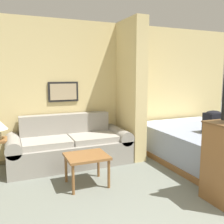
% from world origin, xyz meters
% --- Properties ---
extents(wall_back, '(6.80, 0.16, 2.60)m').
position_xyz_m(wall_back, '(-0.00, 3.51, 1.29)').
color(wall_back, '#DBC484').
rests_on(wall_back, ground_plane).
extents(wall_partition_pillar, '(0.24, 0.87, 2.60)m').
position_xyz_m(wall_partition_pillar, '(0.61, 3.02, 1.30)').
color(wall_partition_pillar, '#DBC484').
rests_on(wall_partition_pillar, ground_plane).
extents(couch, '(2.14, 0.84, 0.86)m').
position_xyz_m(couch, '(-0.60, 3.03, 0.31)').
color(couch, gray).
rests_on(couch, ground_plane).
extents(coffee_table, '(0.59, 0.51, 0.45)m').
position_xyz_m(coffee_table, '(-0.58, 2.06, 0.39)').
color(coffee_table, brown).
rests_on(coffee_table, ground_plane).
extents(bed, '(1.81, 2.08, 0.59)m').
position_xyz_m(bed, '(1.79, 2.37, 0.30)').
color(bed, brown).
rests_on(bed, ground_plane).
extents(backpack, '(0.28, 0.26, 0.39)m').
position_xyz_m(backpack, '(1.67, 1.96, 0.79)').
color(backpack, black).
rests_on(backpack, bed).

